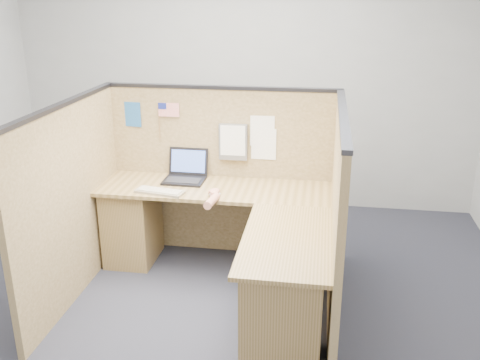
% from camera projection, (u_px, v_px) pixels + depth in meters
% --- Properties ---
extents(floor, '(5.00, 5.00, 0.00)m').
position_uv_depth(floor, '(198.00, 307.00, 4.10)').
color(floor, '#20212D').
rests_on(floor, ground).
extents(wall_back, '(5.00, 0.00, 5.00)m').
position_uv_depth(wall_back, '(243.00, 78.00, 5.72)').
color(wall_back, '#9D9FA2').
rests_on(wall_back, floor).
extents(wall_front, '(5.00, 0.00, 5.00)m').
position_uv_depth(wall_front, '(6.00, 319.00, 1.54)').
color(wall_front, '#9D9FA2').
rests_on(wall_front, floor).
extents(cubicle_partitions, '(2.06, 1.83, 1.53)m').
position_uv_depth(cubicle_partitions, '(208.00, 194.00, 4.24)').
color(cubicle_partitions, brown).
rests_on(cubicle_partitions, floor).
extents(l_desk, '(1.95, 1.75, 0.73)m').
position_uv_depth(l_desk, '(228.00, 246.00, 4.21)').
color(l_desk, brown).
rests_on(l_desk, floor).
extents(laptop, '(0.35, 0.34, 0.25)m').
position_uv_depth(laptop, '(186.00, 172.00, 4.66)').
color(laptop, black).
rests_on(laptop, l_desk).
extents(keyboard, '(0.42, 0.21, 0.03)m').
position_uv_depth(keyboard, '(160.00, 191.00, 4.36)').
color(keyboard, gray).
rests_on(keyboard, l_desk).
extents(mouse, '(0.11, 0.08, 0.04)m').
position_uv_depth(mouse, '(215.00, 194.00, 4.28)').
color(mouse, silver).
rests_on(mouse, l_desk).
extents(hand_forearm, '(0.10, 0.34, 0.07)m').
position_uv_depth(hand_forearm, '(213.00, 198.00, 4.16)').
color(hand_forearm, tan).
rests_on(hand_forearm, l_desk).
extents(blue_poster, '(0.16, 0.02, 0.22)m').
position_uv_depth(blue_poster, '(132.00, 114.00, 4.69)').
color(blue_poster, '#235BA0').
rests_on(blue_poster, cubicle_partitions).
extents(american_flag, '(0.19, 0.01, 0.32)m').
position_uv_depth(american_flag, '(166.00, 111.00, 4.62)').
color(american_flag, olive).
rests_on(american_flag, cubicle_partitions).
extents(file_holder, '(0.24, 0.05, 0.31)m').
position_uv_depth(file_holder, '(233.00, 142.00, 4.60)').
color(file_holder, slate).
rests_on(file_holder, cubicle_partitions).
extents(paper_left, '(0.21, 0.01, 0.26)m').
position_uv_depth(paper_left, '(262.00, 131.00, 4.56)').
color(paper_left, white).
rests_on(paper_left, cubicle_partitions).
extents(paper_right, '(0.22, 0.01, 0.27)m').
position_uv_depth(paper_right, '(264.00, 144.00, 4.60)').
color(paper_right, white).
rests_on(paper_right, cubicle_partitions).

